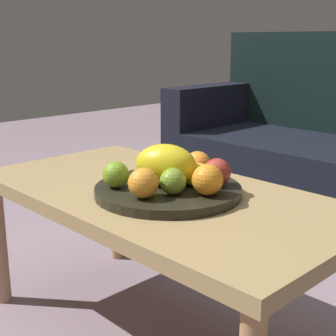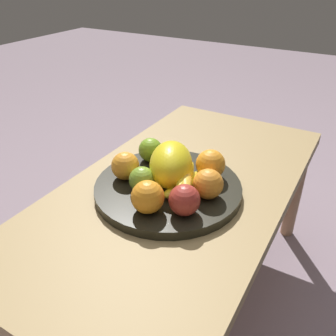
{
  "view_description": "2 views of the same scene",
  "coord_description": "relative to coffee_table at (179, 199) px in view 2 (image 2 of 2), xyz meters",
  "views": [
    {
      "loc": [
        0.96,
        -0.89,
        0.86
      ],
      "look_at": [
        0.05,
        -0.01,
        0.53
      ],
      "focal_mm": 52.39,
      "sensor_mm": 36.0,
      "label": 1
    },
    {
      "loc": [
        0.74,
        0.39,
        1.01
      ],
      "look_at": [
        0.05,
        -0.01,
        0.53
      ],
      "focal_mm": 38.09,
      "sensor_mm": 36.0,
      "label": 2
    }
  ],
  "objects": [
    {
      "name": "orange_back",
      "position": [
        0.17,
        0.01,
        0.12
      ],
      "size": [
        0.08,
        0.08,
        0.08
      ],
      "primitive_type": "sphere",
      "color": "orange",
      "rests_on": "fruit_bowl"
    },
    {
      "name": "orange_front",
      "position": [
        -0.04,
        0.07,
        0.12
      ],
      "size": [
        0.08,
        0.08,
        0.08
      ],
      "primitive_type": "sphere",
      "color": "orange",
      "rests_on": "fruit_bowl"
    },
    {
      "name": "melon_large_front",
      "position": [
        0.04,
        -0.01,
        0.13
      ],
      "size": [
        0.2,
        0.18,
        0.11
      ],
      "primitive_type": "ellipsoid",
      "rotation": [
        0.0,
        0.0,
        0.47
      ],
      "color": "yellow",
      "rests_on": "fruit_bowl"
    },
    {
      "name": "coffee_table",
      "position": [
        0.0,
        0.0,
        0.0
      ],
      "size": [
        1.1,
        0.57,
        0.45
      ],
      "color": "#A48756",
      "rests_on": "ground_plane"
    },
    {
      "name": "orange_right",
      "position": [
        0.05,
        0.11,
        0.12
      ],
      "size": [
        0.08,
        0.08,
        0.08
      ],
      "primitive_type": "sphere",
      "color": "orange",
      "rests_on": "fruit_bowl"
    },
    {
      "name": "apple_right",
      "position": [
        0.11,
        -0.05,
        0.11
      ],
      "size": [
        0.07,
        0.07,
        0.07
      ],
      "primitive_type": "sphere",
      "color": "olive",
      "rests_on": "fruit_bowl"
    },
    {
      "name": "fruit_bowl",
      "position": [
        0.05,
        -0.01,
        0.06
      ],
      "size": [
        0.4,
        0.4,
        0.03
      ],
      "primitive_type": "cylinder",
      "color": "black",
      "rests_on": "coffee_table"
    },
    {
      "name": "orange_left",
      "position": [
        0.08,
        -0.13,
        0.12
      ],
      "size": [
        0.08,
        0.08,
        0.08
      ],
      "primitive_type": "sphere",
      "color": "orange",
      "rests_on": "fruit_bowl"
    },
    {
      "name": "apple_left",
      "position": [
        -0.04,
        -0.12,
        0.11
      ],
      "size": [
        0.07,
        0.07,
        0.07
      ],
      "primitive_type": "sphere",
      "color": "#75A226",
      "rests_on": "fruit_bowl"
    },
    {
      "name": "ground_plane",
      "position": [
        0.0,
        0.0,
        -0.4
      ],
      "size": [
        8.0,
        8.0,
        0.0
      ],
      "primitive_type": "plane",
      "color": "gray"
    },
    {
      "name": "apple_front",
      "position": [
        0.14,
        0.09,
        0.11
      ],
      "size": [
        0.08,
        0.08,
        0.08
      ],
      "primitive_type": "sphere",
      "color": "#A63229",
      "rests_on": "fruit_bowl"
    },
    {
      "name": "banana_bunch",
      "position": [
        0.06,
        0.04,
        0.11
      ],
      "size": [
        0.16,
        0.1,
        0.06
      ],
      "color": "yellow",
      "rests_on": "fruit_bowl"
    }
  ]
}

